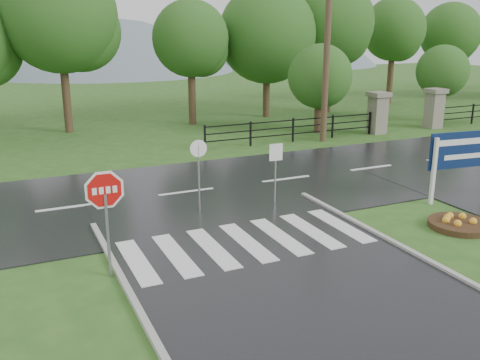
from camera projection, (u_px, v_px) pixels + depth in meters
name	position (u px, v px, depth m)	size (l,w,h in m)	color
ground	(361.00, 339.00, 10.01)	(120.00, 120.00, 0.00)	#2C581D
main_road	(186.00, 193.00, 18.75)	(90.00, 8.00, 0.04)	black
crosswalk	(247.00, 242.00, 14.36)	(6.50, 2.80, 0.02)	silver
pillar_west	(378.00, 112.00, 28.85)	(1.00, 1.00, 2.24)	gray
pillar_east	(434.00, 107.00, 30.44)	(1.00, 1.00, 2.24)	gray
fence_west	(293.00, 128.00, 26.88)	(9.58, 0.08, 1.20)	black
hills	(82.00, 188.00, 72.53)	(102.00, 48.00, 48.00)	slate
treeline	(125.00, 126.00, 31.38)	(83.20, 5.20, 10.00)	#235319
stop_sign	(105.00, 200.00, 12.00)	(1.21, 0.06, 2.72)	#939399
estate_billboard	(463.00, 153.00, 17.66)	(2.65, 0.35, 2.33)	silver
flower_bed	(460.00, 223.00, 15.51)	(1.77, 1.77, 0.35)	#332111
reg_sign_small	(276.00, 161.00, 17.17)	(0.45, 0.07, 2.04)	#939399
reg_sign_round	(199.00, 167.00, 16.50)	(0.54, 0.08, 2.31)	#939399
utility_pole_east	(327.00, 45.00, 25.92)	(1.65, 0.42, 9.34)	#473523
entrance_tree_left	(320.00, 77.00, 28.52)	(3.43, 3.43, 4.77)	#3D2B1C
entrance_tree_right	(443.00, 71.00, 31.98)	(3.09, 3.09, 4.59)	#3D2B1C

